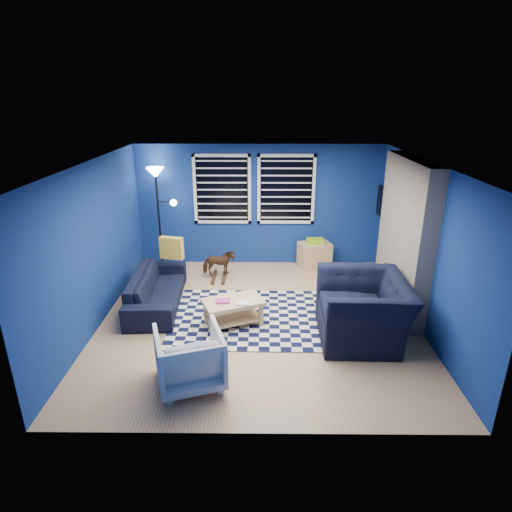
% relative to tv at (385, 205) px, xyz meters
% --- Properties ---
extents(floor, '(5.00, 5.00, 0.00)m').
position_rel_tv_xyz_m(floor, '(-2.45, -2.00, -1.40)').
color(floor, tan).
rests_on(floor, ground).
extents(ceiling, '(5.00, 5.00, 0.00)m').
position_rel_tv_xyz_m(ceiling, '(-2.45, -2.00, 1.10)').
color(ceiling, white).
rests_on(ceiling, wall_back).
extents(wall_back, '(5.00, 0.00, 5.00)m').
position_rel_tv_xyz_m(wall_back, '(-2.45, 0.50, -0.15)').
color(wall_back, navy).
rests_on(wall_back, floor).
extents(wall_left, '(0.00, 5.00, 5.00)m').
position_rel_tv_xyz_m(wall_left, '(-4.95, -2.00, -0.15)').
color(wall_left, navy).
rests_on(wall_left, floor).
extents(wall_right, '(0.00, 5.00, 5.00)m').
position_rel_tv_xyz_m(wall_right, '(0.05, -2.00, -0.15)').
color(wall_right, navy).
rests_on(wall_right, floor).
extents(fireplace, '(0.65, 2.00, 2.50)m').
position_rel_tv_xyz_m(fireplace, '(-0.09, -1.50, -0.20)').
color(fireplace, gray).
rests_on(fireplace, floor).
extents(window_left, '(1.17, 0.06, 1.42)m').
position_rel_tv_xyz_m(window_left, '(-3.20, 0.46, 0.20)').
color(window_left, black).
rests_on(window_left, wall_back).
extents(window_right, '(1.17, 0.06, 1.42)m').
position_rel_tv_xyz_m(window_right, '(-1.90, 0.46, 0.20)').
color(window_right, black).
rests_on(window_right, wall_back).
extents(tv, '(0.07, 1.00, 0.58)m').
position_rel_tv_xyz_m(tv, '(0.00, 0.00, 0.00)').
color(tv, black).
rests_on(tv, wall_right).
extents(rug, '(2.53, 2.04, 0.02)m').
position_rel_tv_xyz_m(rug, '(-2.58, -1.96, -1.39)').
color(rug, black).
rests_on(rug, floor).
extents(sofa, '(2.04, 0.89, 0.58)m').
position_rel_tv_xyz_m(sofa, '(-4.19, -1.49, -1.11)').
color(sofa, black).
rests_on(sofa, floor).
extents(armchair_big, '(1.44, 1.27, 0.92)m').
position_rel_tv_xyz_m(armchair_big, '(-0.91, -2.51, -0.94)').
color(armchair_big, black).
rests_on(armchair_big, floor).
extents(armchair_bent, '(1.00, 1.02, 0.74)m').
position_rel_tv_xyz_m(armchair_bent, '(-3.29, -3.64, -1.03)').
color(armchair_bent, gray).
rests_on(armchair_bent, floor).
extents(rocking_horse, '(0.39, 0.65, 0.51)m').
position_rel_tv_xyz_m(rocking_horse, '(-3.23, -0.39, -1.07)').
color(rocking_horse, '#472B16').
rests_on(rocking_horse, floor).
extents(coffee_table, '(1.04, 0.83, 0.45)m').
position_rel_tv_xyz_m(coffee_table, '(-2.84, -2.20, -1.09)').
color(coffee_table, tan).
rests_on(coffee_table, rug).
extents(cabinet, '(0.72, 0.57, 0.62)m').
position_rel_tv_xyz_m(cabinet, '(-1.28, 0.25, -1.13)').
color(cabinet, tan).
rests_on(cabinet, floor).
extents(floor_lamp, '(0.56, 0.35, 2.07)m').
position_rel_tv_xyz_m(floor_lamp, '(-4.46, 0.25, 0.30)').
color(floor_lamp, black).
rests_on(floor_lamp, floor).
extents(throw_pillow, '(0.44, 0.22, 0.40)m').
position_rel_tv_xyz_m(throw_pillow, '(-4.04, -0.79, -0.61)').
color(throw_pillow, gold).
rests_on(throw_pillow, sofa).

